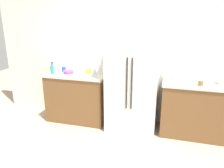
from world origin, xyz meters
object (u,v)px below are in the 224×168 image
cup_a (201,83)px  cup_b (89,71)px  bottle_a (52,69)px  toaster (181,75)px  refrigerator (133,78)px  cup_d (94,72)px  cup_c (64,69)px  bowl_a (69,72)px

cup_a → cup_b: bearing=173.3°
bottle_a → toaster: bearing=4.0°
toaster → cup_b: 1.64m
refrigerator → toaster: refrigerator is taller
cup_d → refrigerator: bearing=-2.7°
toaster → cup_c: bearing=178.7°
cup_a → cup_d: (-1.81, 0.15, 0.01)m
bottle_a → cup_c: (0.12, 0.20, -0.04)m
toaster → bowl_a: toaster is taller
refrigerator → bottle_a: 1.50m
cup_b → cup_d: cup_d is taller
cup_c → refrigerator: bearing=-5.2°
bottle_a → cup_b: bearing=17.1°
refrigerator → bottle_a: size_ratio=8.36×
cup_b → cup_c: bearing=178.9°
cup_b → bowl_a: (-0.36, -0.10, -0.02)m
cup_d → cup_a: bearing=-4.7°
bottle_a → cup_c: bearing=59.4°
bottle_a → cup_d: bearing=8.5°
cup_b → cup_c: cup_c is taller
refrigerator → cup_c: 1.38m
cup_c → bottle_a: bearing=-120.6°
cup_d → cup_b: bearing=148.0°
bottle_a → cup_d: (0.76, 0.11, -0.03)m
cup_c → bowl_a: bearing=-35.6°
toaster → bowl_a: (-2.00, -0.06, -0.07)m
refrigerator → cup_b: size_ratio=20.33×
bottle_a → cup_b: bottle_a is taller
cup_b → bowl_a: cup_b is taller
refrigerator → cup_c: bearing=174.8°
refrigerator → toaster: bearing=5.7°
cup_a → cup_c: (-2.45, 0.24, 0.01)m
refrigerator → cup_d: size_ratio=18.27×
cup_a → bowl_a: bearing=176.8°
bottle_a → cup_c: 0.24m
toaster → cup_a: toaster is taller
toaster → cup_d: 1.51m
refrigerator → cup_c: size_ratio=19.58×
cup_d → bottle_a: bearing=-171.5°
toaster → bottle_a: size_ratio=1.06×
cup_b → cup_c: size_ratio=0.96×
cup_a → bowl_a: 2.30m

